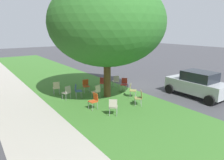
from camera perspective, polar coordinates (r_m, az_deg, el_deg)
The scene contains 17 objects.
ground at distance 15.08m, azimuth 5.66°, elevation -2.17°, with size 80.00×80.00×0.00m, color #424247.
grass_verge at distance 13.28m, azimuth -4.84°, elevation -4.40°, with size 48.00×6.00×0.01m, color #3D752D.
sidewalk_strip at distance 11.81m, azimuth -23.69°, elevation -7.97°, with size 48.00×2.80×0.01m, color #ADA89E.
street_tree at distance 12.46m, azimuth -1.44°, elevation 15.53°, with size 6.89×6.89×7.07m.
chair_0 at distance 15.04m, azimuth 1.06°, elevation -0.10°, with size 0.53×0.52×0.88m.
chair_1 at distance 12.64m, azimuth -12.51°, elevation -3.20°, with size 0.52×0.52×0.88m.
chair_2 at distance 13.79m, azimuth -15.32°, elevation -1.91°, with size 0.50×0.50×0.88m.
chair_3 at distance 14.49m, azimuth -2.49°, elevation -0.65°, with size 0.57×0.57×0.88m.
chair_4 at distance 10.99m, azimuth -5.07°, elevation -5.53°, with size 0.45×0.45×0.88m.
chair_5 at distance 11.54m, azimuth 7.70°, elevation -4.65°, with size 0.58×0.58×0.88m.
chair_6 at distance 13.93m, azimuth -7.32°, elevation -1.36°, with size 0.50×0.50×0.88m.
chair_7 at distance 12.89m, azimuth 5.62°, elevation -2.59°, with size 0.59×0.59×0.88m.
chair_8 at distance 10.13m, azimuth 0.33°, elevation -7.22°, with size 0.59×0.58×0.88m.
chair_9 at distance 12.56m, azimuth -4.34°, elevation -3.01°, with size 0.52×0.52×0.88m.
chair_10 at distance 14.25m, azimuth 3.41°, elevation -0.92°, with size 0.58×0.59×0.88m.
chair_11 at distance 12.88m, azimuth -9.69°, elevation -2.74°, with size 0.52×0.52×0.88m.
parked_car at distance 13.93m, azimuth 22.73°, elevation -1.00°, with size 3.70×1.92×1.65m.
Camera 1 is at (-10.86, 9.58, 4.19)m, focal length 32.64 mm.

